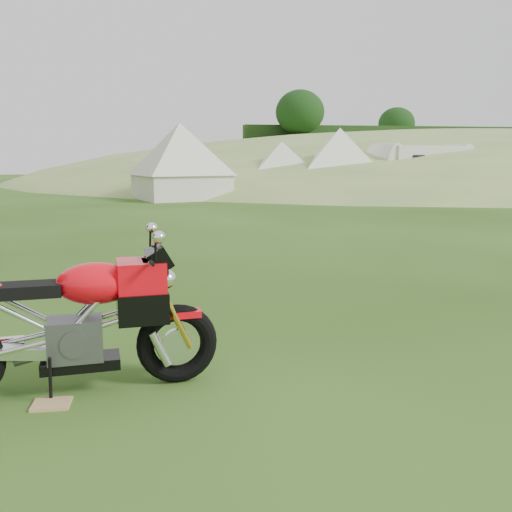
{
  "coord_description": "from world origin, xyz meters",
  "views": [
    {
      "loc": [
        -0.58,
        -5.02,
        1.74
      ],
      "look_at": [
        0.33,
        0.4,
        0.79
      ],
      "focal_mm": 40.0,
      "sensor_mm": 36.0,
      "label": 1
    }
  ],
  "objects": [
    {
      "name": "ground",
      "position": [
        0.0,
        0.0,
        0.0
      ],
      "size": [
        120.0,
        120.0,
        0.0
      ],
      "primitive_type": "plane",
      "color": "#213F0D",
      "rests_on": "ground"
    },
    {
      "name": "hillside",
      "position": [
        24.0,
        40.0,
        0.0
      ],
      "size": [
        80.0,
        64.0,
        8.0
      ],
      "primitive_type": "ellipsoid",
      "color": "#6B9149",
      "rests_on": "ground"
    },
    {
      "name": "hedgerow",
      "position": [
        24.0,
        40.0,
        0.0
      ],
      "size": [
        36.0,
        1.2,
        8.6
      ],
      "primitive_type": null,
      "color": "black",
      "rests_on": "ground"
    },
    {
      "name": "sport_motorcycle",
      "position": [
        -1.25,
        -0.8,
        0.62
      ],
      "size": [
        2.11,
        0.73,
        1.24
      ],
      "primitive_type": null,
      "rotation": [
        0.0,
        0.0,
        0.1
      ],
      "color": "red",
      "rests_on": "ground"
    },
    {
      "name": "plywood_board",
      "position": [
        -1.38,
        -1.02,
        0.01
      ],
      "size": [
        0.27,
        0.22,
        0.02
      ],
      "primitive_type": "cube",
      "rotation": [
        0.0,
        0.0,
        -0.03
      ],
      "color": "tan",
      "rests_on": "ground"
    },
    {
      "name": "tent_left",
      "position": [
        0.31,
        19.64,
        1.48
      ],
      "size": [
        4.28,
        4.28,
        2.96
      ],
      "primitive_type": null,
      "rotation": [
        0.0,
        0.0,
        0.3
      ],
      "color": "silver",
      "rests_on": "ground"
    },
    {
      "name": "tent_mid",
      "position": [
        5.15,
        21.79,
        1.28
      ],
      "size": [
        3.18,
        3.18,
        2.56
      ],
      "primitive_type": null,
      "rotation": [
        0.0,
        0.0,
        -0.08
      ],
      "color": "silver",
      "rests_on": "ground"
    },
    {
      "name": "tent_right",
      "position": [
        7.69,
        20.82,
        1.46
      ],
      "size": [
        3.94,
        3.94,
        2.91
      ],
      "primitive_type": null,
      "rotation": [
        0.0,
        0.0,
        -0.19
      ],
      "color": "white",
      "rests_on": "ground"
    },
    {
      "name": "caravan",
      "position": [
        11.66,
        20.69,
        1.18
      ],
      "size": [
        5.4,
        3.29,
        2.35
      ],
      "primitive_type": null,
      "rotation": [
        0.0,
        0.0,
        0.22
      ],
      "color": "silver",
      "rests_on": "ground"
    }
  ]
}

